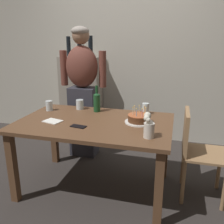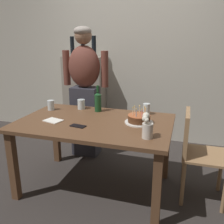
{
  "view_description": "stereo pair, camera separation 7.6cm",
  "coord_description": "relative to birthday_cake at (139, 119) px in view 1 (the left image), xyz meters",
  "views": [
    {
      "loc": [
        0.76,
        -2.16,
        1.52
      ],
      "look_at": [
        0.17,
        0.03,
        0.84
      ],
      "focal_mm": 39.44,
      "sensor_mm": 36.0,
      "label": 1
    },
    {
      "loc": [
        0.83,
        -2.14,
        1.52
      ],
      "look_at": [
        0.17,
        0.03,
        0.84
      ],
      "focal_mm": 39.44,
      "sensor_mm": 36.0,
      "label": 2
    }
  ],
  "objects": [
    {
      "name": "back_wall",
      "position": [
        -0.43,
        1.48,
        0.52
      ],
      "size": [
        5.2,
        0.1,
        2.6
      ],
      "primitive_type": "cube",
      "color": "beige",
      "rests_on": "ground_plane"
    },
    {
      "name": "water_glass_far",
      "position": [
        -1.04,
        0.15,
        0.02
      ],
      "size": [
        0.07,
        0.07,
        0.11
      ],
      "primitive_type": "cylinder",
      "color": "silver",
      "rests_on": "dining_table"
    },
    {
      "name": "dining_table",
      "position": [
        -0.43,
        -0.07,
        -0.14
      ],
      "size": [
        1.5,
        0.96,
        0.74
      ],
      "color": "brown",
      "rests_on": "ground_plane"
    },
    {
      "name": "ground_plane",
      "position": [
        -0.43,
        -0.07,
        -0.78
      ],
      "size": [
        10.0,
        10.0,
        0.0
      ],
      "primitive_type": "plane",
      "color": "#332D2B"
    },
    {
      "name": "napkin_stack",
      "position": [
        -0.82,
        -0.19,
        -0.03
      ],
      "size": [
        0.2,
        0.17,
        0.01
      ],
      "primitive_type": "cube",
      "rotation": [
        0.0,
        0.0,
        -0.28
      ],
      "color": "white",
      "rests_on": "dining_table"
    },
    {
      "name": "wine_bottle",
      "position": [
        -0.51,
        0.25,
        0.08
      ],
      "size": [
        0.08,
        0.08,
        0.29
      ],
      "color": "#194723",
      "rests_on": "dining_table"
    },
    {
      "name": "water_glass_side",
      "position": [
        -0.73,
        0.29,
        0.02
      ],
      "size": [
        0.08,
        0.08,
        0.11
      ],
      "primitive_type": "cylinder",
      "color": "silver",
      "rests_on": "dining_table"
    },
    {
      "name": "birthday_cake",
      "position": [
        0.0,
        0.0,
        0.0
      ],
      "size": [
        0.27,
        0.27,
        0.16
      ],
      "color": "white",
      "rests_on": "dining_table"
    },
    {
      "name": "shelf_cabinet",
      "position": [
        -1.11,
        1.26,
        -0.14
      ],
      "size": [
        0.61,
        0.3,
        1.56
      ],
      "color": "#9E9384",
      "rests_on": "ground_plane"
    },
    {
      "name": "person_man_bearded",
      "position": [
        -0.83,
        0.65,
        0.1
      ],
      "size": [
        0.61,
        0.27,
        1.66
      ],
      "rotation": [
        0.0,
        0.0,
        3.14
      ],
      "color": "#33333D",
      "rests_on": "ground_plane"
    },
    {
      "name": "cell_phone",
      "position": [
        -0.52,
        -0.26,
        -0.03
      ],
      "size": [
        0.15,
        0.09,
        0.01
      ],
      "primitive_type": "cube",
      "rotation": [
        0.0,
        0.0,
        -0.16
      ],
      "color": "black",
      "rests_on": "dining_table"
    },
    {
      "name": "water_glass_near",
      "position": [
        0.02,
        0.3,
        0.02
      ],
      "size": [
        0.07,
        0.07,
        0.12
      ],
      "primitive_type": "cylinder",
      "color": "silver",
      "rests_on": "dining_table"
    },
    {
      "name": "dining_chair",
      "position": [
        0.54,
        0.06,
        -0.26
      ],
      "size": [
        0.42,
        0.42,
        0.87
      ],
      "rotation": [
        0.0,
        0.0,
        1.57
      ],
      "color": "#A37A51",
      "rests_on": "ground_plane"
    },
    {
      "name": "flower_vase",
      "position": [
        0.13,
        -0.35,
        0.06
      ],
      "size": [
        0.09,
        0.1,
        0.21
      ],
      "color": "silver",
      "rests_on": "dining_table"
    }
  ]
}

